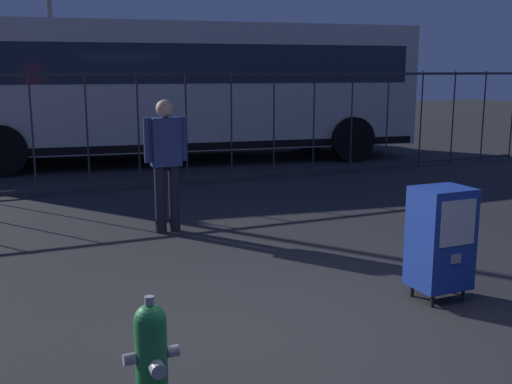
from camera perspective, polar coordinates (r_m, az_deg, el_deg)
The scene contains 8 objects.
ground_plane at distance 4.86m, azimuth 2.58°, elevation -13.32°, with size 60.00×60.00×0.00m, color #262628.
fire_hydrant at distance 3.78m, azimuth -9.68°, elevation -15.14°, with size 0.33×0.32×0.75m.
newspaper_box_primary at distance 5.67m, azimuth 16.79°, elevation -4.09°, with size 0.48×0.42×1.02m.
pedestrian at distance 7.72m, azimuth -8.35°, elevation 3.14°, with size 0.55×0.22×1.67m.
fence_barrier at distance 10.64m, azimuth -13.13°, elevation 5.55°, with size 18.03×0.04×2.00m.
bus_near at distance 14.01m, azimuth -7.17°, elevation 9.90°, with size 10.74×3.89×3.00m.
bus_far at distance 17.14m, azimuth -18.88°, elevation 9.63°, with size 10.59×3.09×3.00m.
street_light_near_left at distance 19.40m, azimuth -18.69°, elevation 16.22°, with size 0.32×0.32×6.67m.
Camera 1 is at (-1.99, -3.95, 2.02)m, focal length 43.03 mm.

